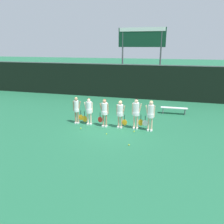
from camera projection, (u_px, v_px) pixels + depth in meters
name	position (u px, v px, depth m)	size (l,w,h in m)	color
ground_plane	(112.00, 127.00, 13.18)	(140.00, 140.00, 0.00)	#216642
fence_windscreen	(133.00, 82.00, 19.71)	(60.00, 0.08, 3.12)	black
scoreboard	(142.00, 43.00, 19.36)	(4.18, 0.15, 6.21)	#515156
bench_courtside	(174.00, 108.00, 15.54)	(1.86, 0.41, 0.47)	silver
player_0	(77.00, 108.00, 13.52)	(0.62, 0.34, 1.68)	tan
player_1	(89.00, 109.00, 13.31)	(0.68, 0.39, 1.67)	beige
player_2	(105.00, 110.00, 12.93)	(0.67, 0.39, 1.72)	tan
player_3	(120.00, 112.00, 12.75)	(0.66, 0.39, 1.67)	tan
player_4	(136.00, 111.00, 12.58)	(0.67, 0.40, 1.81)	beige
player_5	(151.00, 113.00, 12.28)	(0.68, 0.38, 1.79)	beige
tennis_ball_0	(121.00, 125.00, 13.46)	(0.07, 0.07, 0.07)	#CCE033
tennis_ball_1	(129.00, 145.00, 10.73)	(0.07, 0.07, 0.07)	#CCE033
tennis_ball_2	(134.00, 131.00, 12.40)	(0.07, 0.07, 0.07)	#CCE033
tennis_ball_3	(107.00, 134.00, 12.06)	(0.07, 0.07, 0.07)	#CCE033
tennis_ball_4	(81.00, 128.00, 12.86)	(0.07, 0.07, 0.07)	#CCE033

